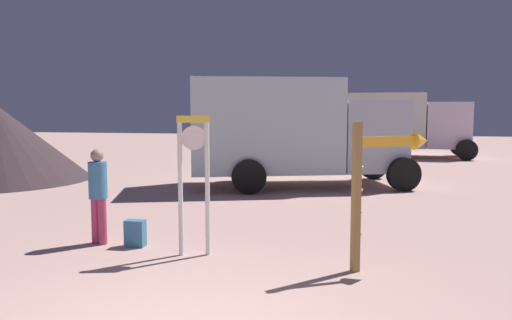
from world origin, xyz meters
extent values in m
cylinder|color=silver|center=(-0.95, 2.79, 0.99)|extent=(0.07, 0.07, 1.99)
cylinder|color=silver|center=(-0.56, 2.88, 0.99)|extent=(0.07, 0.07, 1.99)
cube|color=yellow|center=(-0.75, 2.83, 2.04)|extent=(0.48, 0.19, 0.10)
cylinder|color=white|center=(-0.76, 2.86, 1.76)|extent=(0.36, 0.13, 0.36)
cube|color=black|center=(-0.77, 2.89, 1.76)|extent=(0.08, 0.03, 0.05)
cube|color=black|center=(-0.77, 2.89, 1.76)|extent=(0.08, 0.03, 0.13)
cube|color=#9C7942|center=(1.61, 2.51, 1.01)|extent=(0.14, 0.14, 2.02)
cube|color=yellow|center=(2.02, 2.74, 1.75)|extent=(0.76, 0.45, 0.14)
cone|color=yellow|center=(2.48, 2.98, 1.75)|extent=(0.31, 0.33, 0.25)
sphere|color=#FFDF81|center=(1.68, 2.55, 0.50)|extent=(0.04, 0.04, 0.04)
sphere|color=#F4EE88|center=(1.68, 2.55, 0.81)|extent=(0.04, 0.04, 0.04)
sphere|color=#FFDA87|center=(1.68, 2.55, 1.11)|extent=(0.04, 0.04, 0.04)
sphere|color=#FFF086|center=(1.68, 2.55, 1.41)|extent=(0.04, 0.04, 0.04)
sphere|color=#FDEB8C|center=(1.68, 2.55, 1.71)|extent=(0.04, 0.04, 0.04)
cylinder|color=#C23D66|center=(-2.54, 3.18, 0.37)|extent=(0.14, 0.14, 0.75)
cylinder|color=#C23D66|center=(-2.40, 3.13, 0.37)|extent=(0.14, 0.14, 0.75)
cylinder|color=teal|center=(-2.47, 3.15, 1.04)|extent=(0.30, 0.30, 0.59)
sphere|color=#9D7D66|center=(-2.47, 3.15, 1.44)|extent=(0.21, 0.21, 0.21)
cube|color=teal|center=(-1.83, 3.11, 0.21)|extent=(0.31, 0.19, 0.43)
cube|color=teal|center=(-1.83, 3.22, 0.15)|extent=(0.22, 0.04, 0.19)
cube|color=silver|center=(-0.93, 9.74, 1.74)|extent=(4.60, 3.49, 2.57)
cube|color=#B0BECD|center=(1.90, 10.64, 1.44)|extent=(2.36, 2.68, 1.98)
cube|color=black|center=(2.75, 10.91, 1.84)|extent=(0.60, 1.81, 0.87)
cylinder|color=black|center=(2.89, 9.69, 0.45)|extent=(0.93, 0.51, 0.90)
cylinder|color=black|center=(2.16, 11.98, 0.45)|extent=(0.93, 0.51, 0.90)
cylinder|color=black|center=(-1.09, 8.42, 0.45)|extent=(0.93, 0.51, 0.90)
cylinder|color=black|center=(-1.82, 10.72, 0.45)|extent=(0.93, 0.51, 0.90)
cube|color=silver|center=(2.51, 20.22, 1.70)|extent=(4.59, 2.64, 2.49)
cube|color=silver|center=(5.72, 19.99, 1.49)|extent=(2.04, 2.34, 2.07)
cube|color=black|center=(6.66, 19.92, 1.90)|extent=(0.16, 1.86, 0.91)
cylinder|color=black|center=(6.33, 18.76, 0.45)|extent=(0.92, 0.31, 0.90)
cylinder|color=black|center=(6.50, 21.12, 0.45)|extent=(0.92, 0.31, 0.90)
cylinder|color=black|center=(1.75, 19.09, 0.45)|extent=(0.92, 0.31, 0.90)
cylinder|color=black|center=(1.93, 21.45, 0.45)|extent=(0.92, 0.31, 0.90)
camera|label=1|loc=(1.58, -4.27, 2.17)|focal=35.46mm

